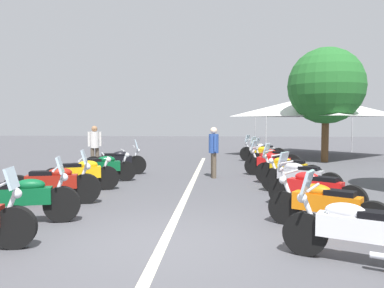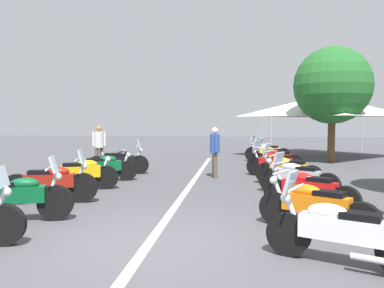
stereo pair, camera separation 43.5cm
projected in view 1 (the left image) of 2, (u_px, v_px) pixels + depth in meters
ground_plane at (163, 244)px, 5.85m from camera, size 80.00×80.00×0.00m
lane_centre_stripe at (187, 193)px, 9.94m from camera, size 18.62×0.16×0.01m
motorcycle_left_row_1 at (22, 198)px, 6.95m from camera, size 0.84×2.07×1.22m
motorcycle_left_row_2 at (53, 183)px, 8.56m from camera, size 0.78×2.11×1.23m
motorcycle_left_row_3 at (82, 174)px, 10.23m from camera, size 0.94×1.92×1.00m
motorcycle_left_row_4 at (101, 167)px, 11.71m from camera, size 1.03×2.03×0.99m
motorcycle_left_row_5 at (116, 161)px, 13.29m from camera, size 0.85×2.10×1.22m
motorcycle_right_row_0 at (357, 230)px, 5.00m from camera, size 1.04×1.87×1.20m
motorcycle_right_row_1 at (325, 205)px, 6.52m from camera, size 1.23×1.84×0.98m
motorcycle_right_row_2 at (313, 188)px, 8.06m from camera, size 1.30×1.81×1.19m
motorcycle_right_row_3 at (299, 177)px, 9.73m from camera, size 1.21×1.89×0.99m
motorcycle_right_row_4 at (287, 169)px, 11.15m from camera, size 1.06×1.85×1.21m
motorcycle_right_row_5 at (273, 163)px, 12.86m from camera, size 1.11×1.90×1.21m
motorcycle_right_row_6 at (273, 158)px, 14.39m from camera, size 1.00×1.89×1.21m
motorcycle_right_row_7 at (267, 155)px, 15.82m from camera, size 1.24×1.73×1.20m
motorcycle_right_row_8 at (262, 151)px, 17.48m from camera, size 1.08×2.02×1.22m
bystander_0 at (95, 144)px, 14.75m from camera, size 0.32×0.46×1.68m
bystander_1 at (214, 148)px, 12.54m from camera, size 0.52×0.32×1.67m
roadside_tree_1 at (326, 86)px, 17.17m from camera, size 3.42×3.42×5.15m
event_tent at (315, 106)px, 20.06m from camera, size 6.35×6.35×3.20m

